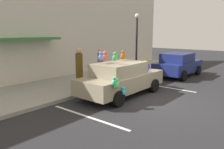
{
  "coord_description": "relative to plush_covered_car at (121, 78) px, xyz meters",
  "views": [
    {
      "loc": [
        -8.2,
        -4.33,
        2.88
      ],
      "look_at": [
        -0.09,
        2.35,
        0.9
      ],
      "focal_mm": 35.93,
      "sensor_mm": 36.0,
      "label": 1
    }
  ],
  "objects": [
    {
      "name": "teddy_bear_on_sidewalk",
      "position": [
        0.92,
        1.7,
        -0.35
      ],
      "size": [
        0.34,
        0.28,
        0.65
      ],
      "color": "#9E723D",
      "rests_on": "sidewalk"
    },
    {
      "name": "parking_stripe_rear",
      "position": [
        -2.91,
        -0.75,
        -0.8
      ],
      "size": [
        0.12,
        3.6,
        0.01
      ],
      "primitive_type": "cube",
      "color": "silver",
      "rests_on": "ground"
    },
    {
      "name": "parked_sedan_behind",
      "position": [
        6.06,
        -0.12,
        -0.02
      ],
      "size": [
        4.1,
        2.0,
        1.54
      ],
      "color": "navy",
      "rests_on": "ground"
    },
    {
      "name": "pedestrian_near_shopfront",
      "position": [
        -0.38,
        2.43,
        0.26
      ],
      "size": [
        0.37,
        0.37,
        1.95
      ],
      "color": "#573F16",
      "rests_on": "sidewalk"
    },
    {
      "name": "street_lamp_post",
      "position": [
        3.88,
        1.75,
        1.72
      ],
      "size": [
        0.28,
        0.28,
        3.87
      ],
      "color": "black",
      "rests_on": "sidewalk"
    },
    {
      "name": "pedestrian_walking_past",
      "position": [
        1.7,
        2.83,
        0.18
      ],
      "size": [
        0.36,
        0.36,
        1.8
      ],
      "color": "#6C4C83",
      "rests_on": "sidewalk"
    },
    {
      "name": "sidewalk",
      "position": [
        0.14,
        3.25,
        -0.73
      ],
      "size": [
        24.0,
        4.0,
        0.15
      ],
      "primitive_type": "cube",
      "color": "gray",
      "rests_on": "ground"
    },
    {
      "name": "storefront_building",
      "position": [
        0.12,
        5.39,
        2.39
      ],
      "size": [
        24.0,
        1.25,
        6.4
      ],
      "color": "beige",
      "rests_on": "ground"
    },
    {
      "name": "parking_stripe_front",
      "position": [
        2.72,
        -0.75,
        -0.8
      ],
      "size": [
        0.12,
        3.6,
        0.01
      ],
      "primitive_type": "cube",
      "color": "silver",
      "rests_on": "ground"
    },
    {
      "name": "plush_covered_car",
      "position": [
        0.0,
        0.0,
        0.0
      ],
      "size": [
        4.61,
        2.09,
        2.09
      ],
      "color": "gray",
      "rests_on": "ground"
    },
    {
      "name": "ground_plane",
      "position": [
        0.14,
        -1.75,
        -0.81
      ],
      "size": [
        60.0,
        60.0,
        0.0
      ],
      "primitive_type": "plane",
      "color": "#262628"
    }
  ]
}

